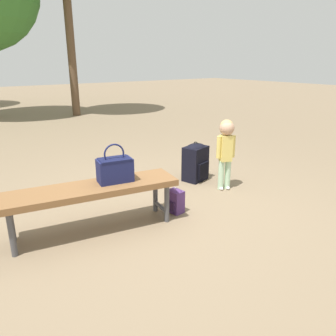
{
  "coord_description": "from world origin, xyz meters",
  "views": [
    {
      "loc": [
        -1.87,
        -2.65,
        1.54
      ],
      "look_at": [
        0.11,
        0.06,
        0.45
      ],
      "focal_mm": 35.4,
      "sensor_mm": 36.0,
      "label": 1
    }
  ],
  "objects_px": {
    "handbag": "(115,169)",
    "backpack_small": "(175,200)",
    "backpack_large": "(196,161)",
    "park_bench": "(92,192)",
    "child_standing": "(226,144)"
  },
  "relations": [
    {
      "from": "handbag",
      "to": "child_standing",
      "type": "distance_m",
      "value": 1.53
    },
    {
      "from": "handbag",
      "to": "backpack_large",
      "type": "height_order",
      "value": "handbag"
    },
    {
      "from": "backpack_small",
      "to": "park_bench",
      "type": "bearing_deg",
      "value": 170.93
    },
    {
      "from": "child_standing",
      "to": "handbag",
      "type": "bearing_deg",
      "value": -177.94
    },
    {
      "from": "child_standing",
      "to": "backpack_large",
      "type": "bearing_deg",
      "value": 99.43
    },
    {
      "from": "park_bench",
      "to": "child_standing",
      "type": "bearing_deg",
      "value": 1.13
    },
    {
      "from": "backpack_small",
      "to": "child_standing",
      "type": "bearing_deg",
      "value": 10.88
    },
    {
      "from": "backpack_large",
      "to": "backpack_small",
      "type": "bearing_deg",
      "value": -142.34
    },
    {
      "from": "handbag",
      "to": "child_standing",
      "type": "bearing_deg",
      "value": 2.06
    },
    {
      "from": "backpack_large",
      "to": "park_bench",
      "type": "bearing_deg",
      "value": -163.59
    },
    {
      "from": "child_standing",
      "to": "backpack_large",
      "type": "relative_size",
      "value": 1.65
    },
    {
      "from": "handbag",
      "to": "backpack_large",
      "type": "bearing_deg",
      "value": 19.64
    },
    {
      "from": "handbag",
      "to": "backpack_small",
      "type": "height_order",
      "value": "handbag"
    },
    {
      "from": "handbag",
      "to": "backpack_small",
      "type": "bearing_deg",
      "value": -10.68
    },
    {
      "from": "park_bench",
      "to": "backpack_small",
      "type": "bearing_deg",
      "value": -9.07
    }
  ]
}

